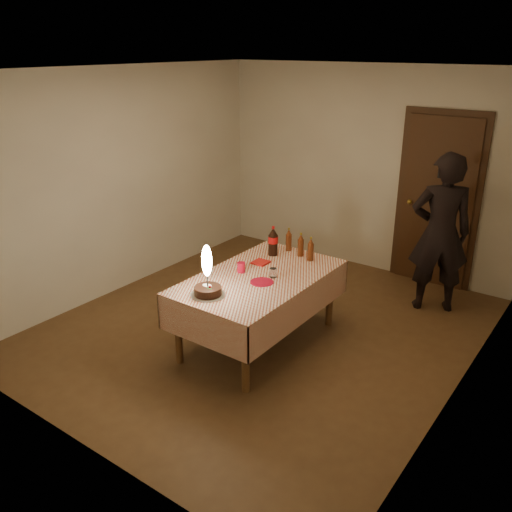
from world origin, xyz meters
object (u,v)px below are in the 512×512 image
object	(u,v)px
dining_table	(259,285)
amber_bottle_right	(311,250)
amber_bottle_left	(289,240)
amber_bottle_mid	(301,245)
clear_cup	(273,273)
cola_bottle	(273,241)
red_plate	(262,282)
red_cup	(241,267)
photographer	(440,233)
birthday_cake	(208,281)

from	to	relation	value
dining_table	amber_bottle_right	bearing A→B (deg)	73.31
amber_bottle_left	amber_bottle_mid	world-z (taller)	same
amber_bottle_right	amber_bottle_mid	xyz separation A→B (m)	(-0.15, 0.05, 0.00)
clear_cup	amber_bottle_left	bearing A→B (deg)	111.24
cola_bottle	red_plate	bearing A→B (deg)	-64.01
dining_table	red_cup	world-z (taller)	red_cup
red_plate	photographer	distance (m)	2.16
amber_bottle_right	amber_bottle_mid	world-z (taller)	same
red_cup	clear_cup	xyz separation A→B (m)	(0.32, 0.08, -0.01)
birthday_cake	photographer	distance (m)	2.71
red_plate	amber_bottle_mid	xyz separation A→B (m)	(-0.07, 0.80, 0.11)
red_plate	clear_cup	xyz separation A→B (m)	(0.01, 0.16, 0.04)
cola_bottle	amber_bottle_mid	bearing A→B (deg)	30.75
dining_table	birthday_cake	distance (m)	0.66
red_cup	amber_bottle_mid	xyz separation A→B (m)	(0.24, 0.71, 0.07)
dining_table	amber_bottle_mid	size ratio (longest dim) A/B	6.75
cola_bottle	amber_bottle_left	size ratio (longest dim) A/B	1.25
amber_bottle_left	amber_bottle_right	distance (m)	0.36
birthday_cake	amber_bottle_left	distance (m)	1.36
photographer	amber_bottle_right	bearing A→B (deg)	-129.57
amber_bottle_right	photographer	world-z (taller)	photographer
red_plate	amber_bottle_left	distance (m)	0.90
amber_bottle_left	red_cup	bearing A→B (deg)	-93.85
cola_bottle	amber_bottle_left	bearing A→B (deg)	73.80
red_plate	clear_cup	world-z (taller)	clear_cup
cola_bottle	red_cup	bearing A→B (deg)	-89.09
red_plate	amber_bottle_left	bearing A→B (deg)	106.54
clear_cup	amber_bottle_mid	world-z (taller)	amber_bottle_mid
cola_bottle	photographer	size ratio (longest dim) A/B	0.18
amber_bottle_left	amber_bottle_mid	distance (m)	0.20
birthday_cake	red_cup	xyz separation A→B (m)	(-0.07, 0.59, -0.08)
dining_table	clear_cup	bearing A→B (deg)	25.64
birthday_cake	amber_bottle_left	size ratio (longest dim) A/B	1.86
amber_bottle_left	birthday_cake	bearing A→B (deg)	-89.05
dining_table	amber_bottle_mid	xyz separation A→B (m)	(0.04, 0.69, 0.22)
amber_bottle_left	amber_bottle_mid	size ratio (longest dim) A/B	1.00
red_plate	photographer	size ratio (longest dim) A/B	0.12
dining_table	photographer	xyz separation A→B (m)	(1.14, 1.79, 0.27)
birthday_cake	red_plate	world-z (taller)	birthday_cake
red_cup	cola_bottle	size ratio (longest dim) A/B	0.31
amber_bottle_left	red_plate	bearing A→B (deg)	-73.46
clear_cup	amber_bottle_left	xyz separation A→B (m)	(-0.27, 0.69, 0.07)
red_plate	amber_bottle_mid	world-z (taller)	amber_bottle_mid
amber_bottle_right	red_cup	bearing A→B (deg)	-120.57
dining_table	birthday_cake	xyz separation A→B (m)	(-0.12, -0.61, 0.23)
amber_bottle_left	amber_bottle_mid	bearing A→B (deg)	-18.25
red_plate	red_cup	world-z (taller)	red_cup
amber_bottle_mid	amber_bottle_right	bearing A→B (deg)	-18.73
red_cup	clear_cup	bearing A→B (deg)	14.10
amber_bottle_right	photographer	size ratio (longest dim) A/B	0.14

